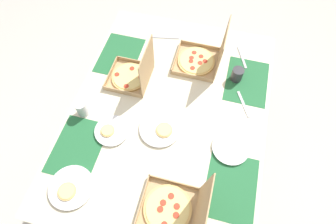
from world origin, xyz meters
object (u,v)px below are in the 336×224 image
(pizza_box_corner_left, at_px, (202,58))
(plate_near_right, at_px, (112,131))
(cup_clear_right, at_px, (237,75))
(plate_near_left, at_px, (231,148))
(pizza_box_corner_right, at_px, (133,75))
(pizza_box_edge_far, at_px, (175,209))
(plate_middle, at_px, (160,129))
(plate_far_right, at_px, (71,188))
(cup_dark, at_px, (82,108))

(pizza_box_corner_left, distance_m, plate_near_right, 0.74)
(pizza_box_corner_left, height_order, cup_clear_right, pizza_box_corner_left)
(plate_near_left, bearing_deg, pizza_box_corner_right, -115.43)
(pizza_box_edge_far, xyz_separation_m, plate_middle, (-0.42, -0.19, -0.04))
(plate_middle, height_order, plate_near_right, same)
(pizza_box_edge_far, height_order, plate_middle, pizza_box_edge_far)
(pizza_box_corner_right, xyz_separation_m, pizza_box_edge_far, (0.72, 0.45, 0.00))
(pizza_box_edge_far, xyz_separation_m, plate_far_right, (0.03, -0.54, -0.04))
(cup_clear_right, bearing_deg, plate_near_right, -48.95)
(cup_dark, bearing_deg, cup_clear_right, 119.79)
(pizza_box_edge_far, bearing_deg, pizza_box_corner_left, -176.57)
(plate_middle, distance_m, cup_dark, 0.47)
(pizza_box_corner_left, relative_size, plate_near_left, 1.53)
(plate_middle, xyz_separation_m, cup_dark, (0.01, -0.47, 0.04))
(pizza_box_corner_left, distance_m, plate_near_left, 0.62)
(pizza_box_corner_left, xyz_separation_m, plate_near_left, (0.56, 0.28, -0.04))
(plate_near_right, distance_m, plate_near_left, 0.68)
(pizza_box_edge_far, xyz_separation_m, cup_dark, (-0.41, -0.66, 0.00))
(pizza_box_corner_right, xyz_separation_m, cup_dark, (0.31, -0.21, 0.01))
(pizza_box_corner_left, bearing_deg, cup_dark, -47.46)
(plate_far_right, xyz_separation_m, cup_dark, (-0.43, -0.11, 0.04))
(pizza_box_corner_right, relative_size, plate_far_right, 1.26)
(plate_near_right, distance_m, cup_clear_right, 0.85)
(pizza_box_corner_right, bearing_deg, cup_clear_right, 104.86)
(plate_near_right, bearing_deg, pizza_box_corner_right, 179.29)
(plate_near_left, xyz_separation_m, cup_dark, (-0.01, -0.88, 0.04))
(pizza_box_corner_right, bearing_deg, cup_dark, -33.51)
(plate_near_right, bearing_deg, cup_clear_right, 131.05)
(plate_near_right, bearing_deg, plate_middle, 107.06)
(pizza_box_corner_left, distance_m, plate_far_right, 1.10)
(plate_far_right, relative_size, cup_clear_right, 2.60)
(plate_middle, bearing_deg, cup_dark, -89.07)
(pizza_box_corner_right, relative_size, plate_near_right, 1.48)
(plate_far_right, distance_m, cup_dark, 0.45)
(plate_near_right, height_order, plate_near_left, plate_near_right)
(plate_near_left, distance_m, plate_far_right, 0.87)
(plate_middle, xyz_separation_m, cup_clear_right, (-0.47, 0.37, 0.04))
(cup_dark, bearing_deg, plate_near_right, 69.86)
(plate_far_right, bearing_deg, plate_middle, 141.15)
(pizza_box_edge_far, xyz_separation_m, plate_near_left, (-0.40, 0.22, -0.04))
(pizza_box_corner_left, bearing_deg, pizza_box_corner_right, -58.88)
(cup_dark, xyz_separation_m, cup_clear_right, (-0.48, 0.84, -0.01))
(pizza_box_corner_right, distance_m, plate_near_left, 0.74)
(pizza_box_corner_right, relative_size, plate_middle, 1.24)
(plate_near_left, bearing_deg, cup_clear_right, -175.70)
(pizza_box_corner_left, bearing_deg, plate_near_left, 26.59)
(plate_near_left, xyz_separation_m, cup_clear_right, (-0.49, -0.04, 0.04))
(pizza_box_corner_right, relative_size, pizza_box_corner_left, 0.93)
(pizza_box_edge_far, xyz_separation_m, cup_clear_right, (-0.89, 0.18, -0.00))
(pizza_box_edge_far, xyz_separation_m, pizza_box_corner_left, (-0.96, -0.06, 0.00))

